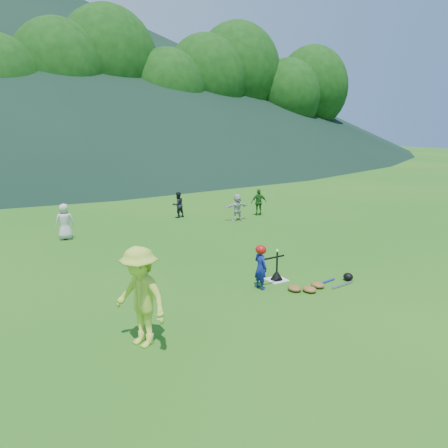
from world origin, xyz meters
name	(u,v)px	position (x,y,z in m)	size (l,w,h in m)	color
ground	(277,280)	(0.00, 0.00, 0.00)	(120.00, 120.00, 0.00)	#1A5D15
home_plate	(277,280)	(0.00, 0.00, 0.01)	(0.45, 0.45, 0.02)	silver
baseball	(277,251)	(0.00, 0.00, 0.74)	(0.08, 0.08, 0.08)	white
batter_child	(261,268)	(-0.66, -0.25, 0.50)	(0.37, 0.24, 1.00)	navy
adult_coach	(140,297)	(-3.90, -1.37, 0.86)	(1.12, 0.64, 1.73)	#B4D23D
fielder_a	(65,222)	(-3.60, 6.60, 0.59)	(0.58, 0.38, 1.19)	#BEBEBE
fielder_b	(178,205)	(1.03, 7.90, 0.52)	(0.51, 0.40, 1.04)	black
fielder_c	(259,202)	(4.08, 6.59, 0.55)	(0.64, 0.27, 1.10)	#1F5B1B
fielder_d	(237,207)	(2.77, 6.20, 0.52)	(0.97, 0.31, 1.05)	#BBBBBB
batting_tee	(277,275)	(0.00, 0.00, 0.13)	(0.30, 0.30, 0.68)	black
batter_gear	(262,250)	(-0.63, -0.25, 0.90)	(0.73, 0.26, 0.36)	#B5100C
equipment_pile	(318,285)	(0.52, -0.88, 0.07)	(1.80, 0.56, 0.19)	olive
outfield_fence	(58,164)	(0.00, 28.00, 0.70)	(70.07, 0.08, 1.33)	gray
tree_line	(40,70)	(0.20, 33.83, 8.21)	(70.04, 11.40, 14.82)	#382314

